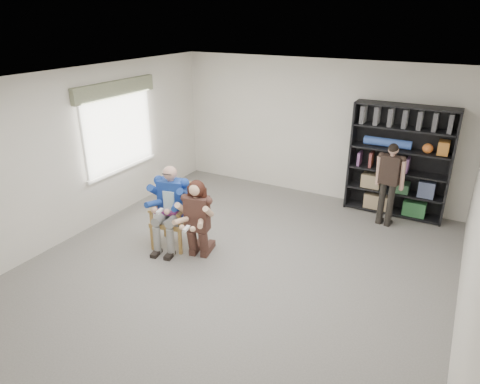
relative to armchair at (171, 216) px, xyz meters
The scene contains 8 objects.
room_shell 1.57m from the armchair, 11.25° to the right, with size 6.00×7.00×2.80m, color silver, non-canonical shape.
floor 1.42m from the armchair, 11.25° to the right, with size 6.00×7.00×0.01m, color slate.
window_left 2.12m from the armchair, 155.88° to the left, with size 0.16×2.00×1.75m, color white, non-canonical shape.
armchair is the anchor object (origin of this frame).
seated_man 0.16m from the armchair, 90.00° to the left, with size 0.60×0.83×1.39m, color navy, non-canonical shape.
kneeling_woman 0.60m from the armchair, 11.69° to the right, with size 0.54×0.86×1.27m, color #3E251D, non-canonical shape.
bookshelf 4.28m from the armchair, 45.32° to the left, with size 1.80×0.38×2.10m, color black, non-canonical shape.
standing_man 3.83m from the armchair, 39.74° to the left, with size 0.48×0.27×1.55m, color black, non-canonical shape.
Camera 1 is at (2.68, -4.73, 3.60)m, focal length 32.00 mm.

